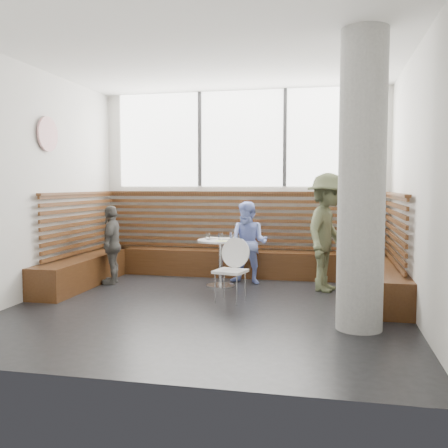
% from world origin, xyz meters
% --- Properties ---
extents(room, '(5.00, 5.00, 3.20)m').
position_xyz_m(room, '(0.00, 0.00, 1.60)').
color(room, silver).
rests_on(room, ground).
extents(booth, '(5.00, 2.50, 1.44)m').
position_xyz_m(booth, '(0.00, 1.77, 0.41)').
color(booth, '#39200E').
rests_on(booth, ground).
extents(concrete_column, '(0.50, 0.50, 3.20)m').
position_xyz_m(concrete_column, '(1.85, -0.60, 1.60)').
color(concrete_column, gray).
rests_on(concrete_column, ground).
extents(wall_art, '(0.03, 0.50, 0.50)m').
position_xyz_m(wall_art, '(-2.46, 0.40, 2.30)').
color(wall_art, white).
rests_on(wall_art, room).
extents(cafe_table, '(0.71, 0.71, 0.73)m').
position_xyz_m(cafe_table, '(-0.12, 1.33, 0.52)').
color(cafe_table, silver).
rests_on(cafe_table, ground).
extents(cafe_chair, '(0.41, 0.40, 0.85)m').
position_xyz_m(cafe_chair, '(0.23, 0.40, 0.50)').
color(cafe_chair, white).
rests_on(cafe_chair, ground).
extents(adult_man, '(0.96, 1.27, 1.75)m').
position_xyz_m(adult_man, '(1.50, 1.34, 0.87)').
color(adult_man, '#4E5538').
rests_on(adult_man, ground).
extents(child_back, '(0.72, 0.60, 1.31)m').
position_xyz_m(child_back, '(0.27, 1.64, 0.65)').
color(child_back, '#8599E7').
rests_on(child_back, ground).
extents(child_left, '(0.45, 0.78, 1.25)m').
position_xyz_m(child_left, '(-1.87, 1.20, 0.62)').
color(child_left, '#504D48').
rests_on(child_left, ground).
extents(plate_near, '(0.21, 0.21, 0.01)m').
position_xyz_m(plate_near, '(-0.29, 1.46, 0.74)').
color(plate_near, white).
rests_on(plate_near, cafe_table).
extents(plate_far, '(0.18, 0.18, 0.01)m').
position_xyz_m(plate_far, '(-0.06, 1.42, 0.74)').
color(plate_far, white).
rests_on(plate_far, cafe_table).
extents(glass_left, '(0.07, 0.07, 0.11)m').
position_xyz_m(glass_left, '(-0.32, 1.31, 0.79)').
color(glass_left, white).
rests_on(glass_left, cafe_table).
extents(glass_mid, '(0.07, 0.07, 0.11)m').
position_xyz_m(glass_mid, '(-0.11, 1.25, 0.79)').
color(glass_mid, white).
rests_on(glass_mid, cafe_table).
extents(glass_right, '(0.08, 0.08, 0.12)m').
position_xyz_m(glass_right, '(0.06, 1.33, 0.79)').
color(glass_right, white).
rests_on(glass_right, cafe_table).
extents(menu_card, '(0.19, 0.14, 0.00)m').
position_xyz_m(menu_card, '(-0.07, 1.13, 0.73)').
color(menu_card, '#A5C64C').
rests_on(menu_card, cafe_table).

